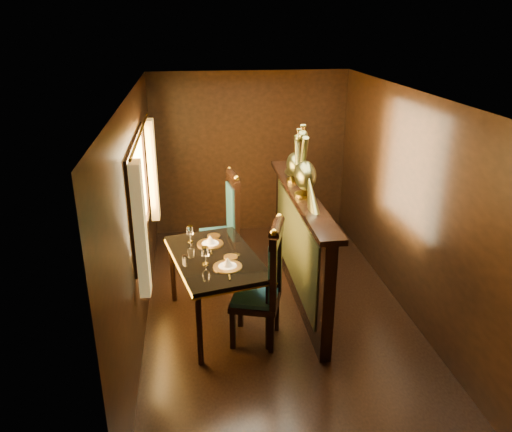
# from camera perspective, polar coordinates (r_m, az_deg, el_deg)

# --- Properties ---
(ground) EXTENTS (5.00, 5.00, 0.00)m
(ground) POSITION_cam_1_polar(r_m,az_deg,el_deg) (5.98, 2.33, -10.76)
(ground) COLOR black
(ground) RESTS_ON ground
(room_shell) EXTENTS (3.04, 5.04, 2.52)m
(room_shell) POSITION_cam_1_polar(r_m,az_deg,el_deg) (5.31, 1.64, 3.84)
(room_shell) COLOR black
(room_shell) RESTS_ON ground
(partition) EXTENTS (0.26, 2.70, 1.36)m
(partition) POSITION_cam_1_polar(r_m,az_deg,el_deg) (5.96, 4.98, -3.16)
(partition) COLOR black
(partition) RESTS_ON ground
(dining_table) EXTENTS (1.15, 1.57, 1.04)m
(dining_table) POSITION_cam_1_polar(r_m,az_deg,el_deg) (5.41, -4.70, -5.26)
(dining_table) COLOR black
(dining_table) RESTS_ON ground
(chair_left) EXTENTS (0.63, 0.64, 1.38)m
(chair_left) POSITION_cam_1_polar(r_m,az_deg,el_deg) (5.12, 1.36, -7.38)
(chair_left) COLOR black
(chair_left) RESTS_ON ground
(chair_right) EXTENTS (0.56, 0.59, 1.40)m
(chair_right) POSITION_cam_1_polar(r_m,az_deg,el_deg) (6.60, -3.29, -0.43)
(chair_right) COLOR black
(chair_right) RESTS_ON ground
(peacock_left) EXTENTS (0.24, 0.65, 0.77)m
(peacock_left) POSITION_cam_1_polar(r_m,az_deg,el_deg) (5.46, 5.72, 6.06)
(peacock_left) COLOR #194B3A
(peacock_left) RESTS_ON partition
(peacock_right) EXTENTS (0.22, 0.58, 0.69)m
(peacock_right) POSITION_cam_1_polar(r_m,az_deg,el_deg) (5.98, 4.54, 7.06)
(peacock_right) COLOR #194B3A
(peacock_right) RESTS_ON partition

